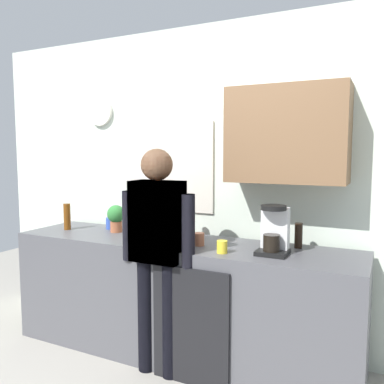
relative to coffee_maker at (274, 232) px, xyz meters
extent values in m
plane|color=#9E998E|center=(-0.75, -0.26, -1.04)|extent=(8.00, 8.00, 0.00)
cube|color=#4C4C51|center=(-0.75, 0.04, -0.60)|extent=(2.71, 0.64, 0.90)
cube|color=black|center=(-0.48, -0.29, -0.64)|extent=(0.56, 0.02, 0.81)
cube|color=silver|center=(-0.75, 0.47, 0.26)|extent=(4.31, 0.10, 2.60)
cube|color=beige|center=(-1.05, 0.41, 0.40)|extent=(0.86, 0.02, 0.76)
cube|color=#8CA5C6|center=(-1.05, 0.42, 0.40)|extent=(0.80, 0.02, 0.70)
cube|color=brown|center=(0.01, 0.26, 0.65)|extent=(0.84, 0.32, 0.68)
cylinder|color=silver|center=(-1.76, 0.40, 0.90)|extent=(0.26, 0.03, 0.26)
cube|color=black|center=(0.00, -0.03, -0.13)|extent=(0.20, 0.20, 0.03)
cube|color=silver|center=(0.00, 0.03, 0.02)|extent=(0.18, 0.08, 0.28)
cylinder|color=black|center=(0.00, -0.06, -0.06)|extent=(0.11, 0.11, 0.11)
cylinder|color=black|center=(0.00, -0.03, 0.17)|extent=(0.17, 0.17, 0.03)
cylinder|color=black|center=(0.12, 0.23, -0.06)|extent=(0.06, 0.06, 0.18)
cylinder|color=brown|center=(-1.84, 0.02, -0.03)|extent=(0.06, 0.06, 0.23)
cylinder|color=olive|center=(-0.81, -0.19, -0.02)|extent=(0.06, 0.06, 0.25)
cylinder|color=maroon|center=(-0.77, 0.23, -0.04)|extent=(0.06, 0.06, 0.22)
cylinder|color=yellow|center=(-0.32, -0.14, -0.10)|extent=(0.07, 0.07, 0.08)
cylinder|color=#B26647|center=(-0.55, -0.01, -0.10)|extent=(0.08, 0.08, 0.09)
cylinder|color=#3351B2|center=(-1.52, 0.21, -0.10)|extent=(0.08, 0.08, 0.10)
cylinder|color=#9E5638|center=(-1.39, 0.12, -0.10)|extent=(0.10, 0.10, 0.09)
sphere|color=#2D7233|center=(-1.39, 0.12, 0.01)|extent=(0.15, 0.15, 0.15)
cylinder|color=#3F4766|center=(-0.85, -0.26, -0.63)|extent=(0.12, 0.12, 0.82)
cylinder|color=#3F4766|center=(-0.65, -0.26, -0.63)|extent=(0.12, 0.12, 0.82)
cube|color=#D85959|center=(-0.75, -0.26, 0.06)|extent=(0.36, 0.20, 0.56)
sphere|color=#A57A59|center=(-0.75, -0.26, 0.45)|extent=(0.22, 0.22, 0.22)
cylinder|color=#D85959|center=(-0.99, -0.26, 0.01)|extent=(0.09, 0.09, 0.50)
cylinder|color=#D85959|center=(-0.51, -0.26, 0.01)|extent=(0.09, 0.09, 0.50)
cylinder|color=black|center=(-0.85, -0.26, -0.63)|extent=(0.12, 0.12, 0.82)
cylinder|color=black|center=(-0.65, -0.26, -0.63)|extent=(0.12, 0.12, 0.82)
cube|color=#262633|center=(-0.75, -0.26, 0.06)|extent=(0.36, 0.20, 0.56)
sphere|color=#A57A59|center=(-0.75, -0.26, 0.45)|extent=(0.22, 0.22, 0.22)
cylinder|color=#262633|center=(-0.99, -0.26, 0.01)|extent=(0.09, 0.09, 0.50)
cylinder|color=#262633|center=(-0.51, -0.26, 0.01)|extent=(0.09, 0.09, 0.50)
camera|label=1|loc=(0.67, -2.60, 0.54)|focal=37.51mm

